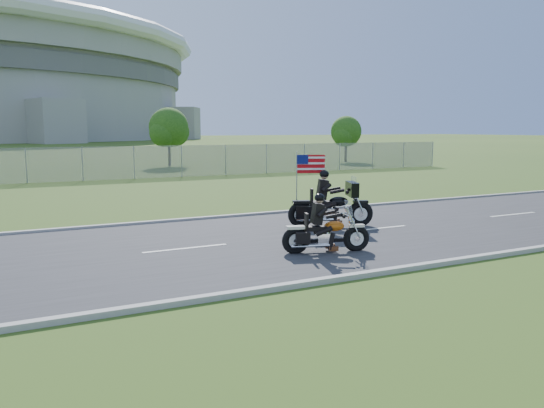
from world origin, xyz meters
name	(u,v)px	position (x,y,z in m)	size (l,w,h in m)	color
ground	(257,243)	(0.00, 0.00, 0.00)	(420.00, 420.00, 0.00)	#2D4816
road	(257,242)	(0.00, 0.00, 0.02)	(120.00, 8.00, 0.04)	#28282B
curb_north	(207,218)	(0.00, 4.05, 0.05)	(120.00, 0.18, 0.12)	#9E9B93
curb_south	(341,278)	(0.00, -4.05, 0.05)	(120.00, 0.18, 0.12)	#9E9B93
fence	(26,165)	(-5.00, 20.00, 1.00)	(60.00, 0.03, 2.00)	gray
tree_fence_near	(169,130)	(6.04, 30.04, 2.97)	(3.52, 3.28, 4.75)	#382316
tree_fence_far	(346,133)	(22.04, 28.03, 2.64)	(3.08, 2.87, 4.20)	#382316
motorcycle_lead	(325,234)	(0.96, -1.89, 0.48)	(2.19, 0.95, 1.50)	black
motorcycle_follow	(331,208)	(2.99, 1.00, 0.62)	(2.57, 1.37, 2.25)	black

